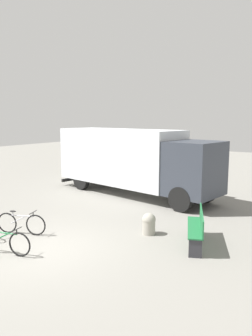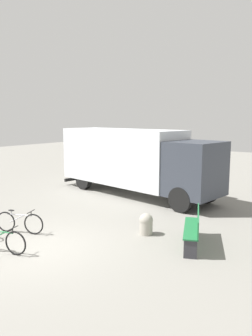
{
  "view_description": "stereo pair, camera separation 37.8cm",
  "coord_description": "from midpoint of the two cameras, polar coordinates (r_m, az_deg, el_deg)",
  "views": [
    {
      "loc": [
        6.8,
        -5.83,
        3.6
      ],
      "look_at": [
        -0.33,
        4.72,
        1.65
      ],
      "focal_mm": 35.0,
      "sensor_mm": 36.0,
      "label": 1
    },
    {
      "loc": [
        7.11,
        -5.61,
        3.6
      ],
      "look_at": [
        -0.33,
        4.72,
        1.65
      ],
      "focal_mm": 35.0,
      "sensor_mm": 36.0,
      "label": 2
    }
  ],
  "objects": [
    {
      "name": "ground_plane",
      "position": [
        9.7,
        -15.75,
        -13.44
      ],
      "size": [
        60.0,
        60.0,
        0.0
      ],
      "primitive_type": "plane",
      "color": "gray"
    },
    {
      "name": "delivery_truck",
      "position": [
        15.41,
        0.36,
        1.66
      ],
      "size": [
        8.68,
        3.4,
        3.07
      ],
      "rotation": [
        0.0,
        0.0,
        -0.15
      ],
      "color": "silver",
      "rests_on": "ground"
    },
    {
      "name": "park_bench",
      "position": [
        9.65,
        11.28,
        -9.87
      ],
      "size": [
        1.15,
        1.97,
        0.99
      ],
      "rotation": [
        0.0,
        0.0,
        1.98
      ],
      "color": "#1E6638",
      "rests_on": "ground"
    },
    {
      "name": "bicycle_middle",
      "position": [
        10.91,
        -18.76,
        -9.09
      ],
      "size": [
        1.54,
        0.69,
        0.75
      ],
      "rotation": [
        0.0,
        0.0,
        0.38
      ],
      "color": "black",
      "rests_on": "ground"
    },
    {
      "name": "bicycle_far",
      "position": [
        9.55,
        -21.6,
        -11.8
      ],
      "size": [
        1.6,
        0.57,
        0.75
      ],
      "rotation": [
        0.0,
        0.0,
        0.27
      ],
      "color": "black",
      "rests_on": "ground"
    },
    {
      "name": "bollard_near_bench",
      "position": [
        10.37,
        2.94,
        -9.6
      ],
      "size": [
        0.43,
        0.43,
        0.68
      ],
      "color": "#9E998C",
      "rests_on": "ground"
    }
  ]
}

